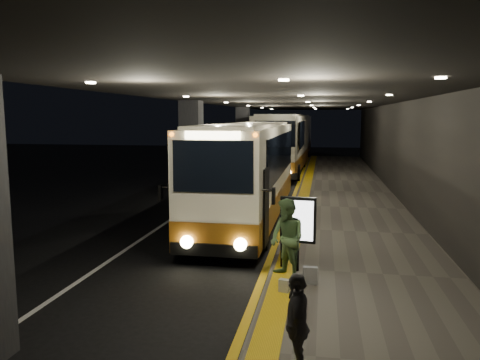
% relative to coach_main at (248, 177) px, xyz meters
% --- Properties ---
extents(ground, '(90.00, 90.00, 0.00)m').
position_rel_coach_main_xyz_m(ground, '(-1.07, -2.31, -1.65)').
color(ground, black).
extents(lane_line_white, '(0.12, 50.00, 0.01)m').
position_rel_coach_main_xyz_m(lane_line_white, '(-2.87, 2.69, -1.64)').
color(lane_line_white, silver).
rests_on(lane_line_white, ground).
extents(kerb_stripe_yellow, '(0.18, 50.00, 0.01)m').
position_rel_coach_main_xyz_m(kerb_stripe_yellow, '(1.28, 2.69, -1.64)').
color(kerb_stripe_yellow, gold).
rests_on(kerb_stripe_yellow, ground).
extents(sidewalk, '(4.50, 50.00, 0.15)m').
position_rel_coach_main_xyz_m(sidewalk, '(3.68, 2.69, -1.57)').
color(sidewalk, '#514C44').
rests_on(sidewalk, ground).
extents(tactile_strip, '(0.50, 50.00, 0.01)m').
position_rel_coach_main_xyz_m(tactile_strip, '(1.78, 2.69, -1.49)').
color(tactile_strip, gold).
rests_on(tactile_strip, sidewalk).
extents(terminal_wall, '(0.10, 50.00, 6.00)m').
position_rel_coach_main_xyz_m(terminal_wall, '(5.93, 2.69, 1.35)').
color(terminal_wall, black).
rests_on(terminal_wall, ground).
extents(support_columns, '(0.80, 24.80, 4.40)m').
position_rel_coach_main_xyz_m(support_columns, '(-2.57, 1.69, 0.55)').
color(support_columns, black).
rests_on(support_columns, ground).
extents(canopy, '(9.00, 50.00, 0.40)m').
position_rel_coach_main_xyz_m(canopy, '(1.43, 2.69, 2.95)').
color(canopy, black).
rests_on(canopy, support_columns).
extents(coach_main, '(2.29, 11.05, 3.43)m').
position_rel_coach_main_xyz_m(coach_main, '(0.00, 0.00, 0.00)').
color(coach_main, beige).
rests_on(coach_main, ground).
extents(coach_second, '(2.84, 12.16, 3.81)m').
position_rel_coach_main_xyz_m(coach_second, '(0.02, 14.98, 0.18)').
color(coach_second, beige).
rests_on(coach_second, ground).
extents(coach_third, '(3.14, 12.31, 3.83)m').
position_rel_coach_main_xyz_m(coach_third, '(-0.25, 26.47, 0.19)').
color(coach_third, beige).
rests_on(coach_third, ground).
extents(passenger_boarding, '(0.55, 0.66, 1.53)m').
position_rel_coach_main_xyz_m(passenger_boarding, '(1.73, -4.22, -0.73)').
color(passenger_boarding, '#BC5859').
rests_on(passenger_boarding, sidewalk).
extents(passenger_waiting_green, '(0.99, 1.01, 1.80)m').
position_rel_coach_main_xyz_m(passenger_waiting_green, '(1.86, -6.12, -0.60)').
color(passenger_waiting_green, '#466437').
rests_on(passenger_waiting_green, sidewalk).
extents(passenger_waiting_grey, '(0.51, 0.91, 1.50)m').
position_rel_coach_main_xyz_m(passenger_waiting_grey, '(2.31, -10.13, -0.75)').
color(passenger_waiting_grey, '#535258').
rests_on(passenger_waiting_grey, sidewalk).
extents(bag_polka, '(0.32, 0.15, 0.39)m').
position_rel_coach_main_xyz_m(bag_polka, '(2.40, -6.43, -1.30)').
color(bag_polka, black).
rests_on(bag_polka, sidewalk).
extents(bag_plain, '(0.25, 0.19, 0.28)m').
position_rel_coach_main_xyz_m(bag_plain, '(1.89, -7.02, -1.36)').
color(bag_plain, '#BABBAF').
rests_on(bag_plain, sidewalk).
extents(info_sign, '(0.84, 0.23, 1.77)m').
position_rel_coach_main_xyz_m(info_sign, '(2.07, -5.59, -0.30)').
color(info_sign, black).
rests_on(info_sign, sidewalk).
extents(stanchion_post, '(0.05, 0.05, 1.09)m').
position_rel_coach_main_xyz_m(stanchion_post, '(1.68, -5.39, -0.95)').
color(stanchion_post, black).
rests_on(stanchion_post, sidewalk).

